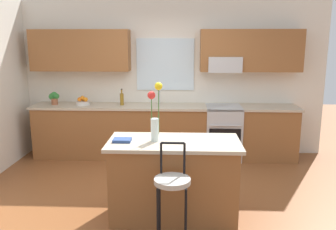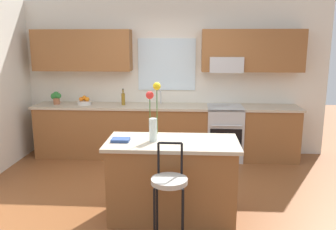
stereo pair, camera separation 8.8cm
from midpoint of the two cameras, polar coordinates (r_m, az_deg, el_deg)
ground_plane at (r=4.76m, az=-2.22°, el=-13.27°), size 14.00×14.00×0.00m
back_wall_assembly at (r=6.30m, az=-0.67°, el=7.28°), size 5.60×0.50×2.70m
counter_run at (r=6.20m, az=-0.98°, el=-2.59°), size 4.56×0.64×0.92m
sink_faucet at (r=6.22m, az=-1.82°, el=3.07°), size 0.02×0.13×0.23m
oven_range at (r=6.20m, az=8.43°, el=-2.78°), size 0.60×0.64×0.92m
kitchen_island at (r=4.14m, az=0.33°, el=-10.27°), size 1.49×0.73×0.92m
bar_stool_near at (r=3.54m, az=-0.03°, el=-11.26°), size 0.36×0.36×1.04m
flower_vase at (r=3.91m, az=-2.78°, el=-0.01°), size 0.16×0.10×0.66m
cookbook at (r=4.00m, az=-8.02°, el=-4.03°), size 0.20×0.15×0.03m
fruit_bowl_oranges at (r=6.34m, az=-13.94°, el=2.08°), size 0.24×0.24×0.16m
bottle_olive_oil at (r=6.17m, az=-7.85°, el=2.60°), size 0.06×0.06×0.28m
potted_plant_small at (r=6.48m, az=-18.24°, el=2.72°), size 0.19×0.13×0.22m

